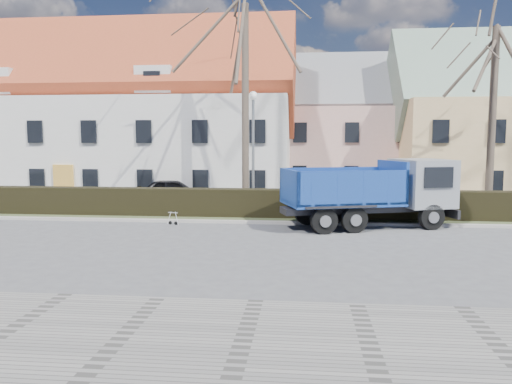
# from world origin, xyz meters

# --- Properties ---
(ground) EXTENTS (120.00, 120.00, 0.00)m
(ground) POSITION_xyz_m (0.00, 0.00, 0.00)
(ground) COLOR #4A4B4D
(sidewalk_near) EXTENTS (80.00, 5.00, 0.08)m
(sidewalk_near) POSITION_xyz_m (0.00, -8.50, 0.04)
(sidewalk_near) COLOR slate
(sidewalk_near) RESTS_ON ground
(curb_far) EXTENTS (80.00, 0.30, 0.12)m
(curb_far) POSITION_xyz_m (0.00, 4.60, 0.06)
(curb_far) COLOR #9E9991
(curb_far) RESTS_ON ground
(grass_strip) EXTENTS (80.00, 3.00, 0.10)m
(grass_strip) POSITION_xyz_m (0.00, 6.20, 0.05)
(grass_strip) COLOR #3A4527
(grass_strip) RESTS_ON ground
(hedge) EXTENTS (60.00, 0.90, 1.30)m
(hedge) POSITION_xyz_m (0.00, 6.00, 0.65)
(hedge) COLOR black
(hedge) RESTS_ON ground
(building_white) EXTENTS (26.80, 10.80, 9.50)m
(building_white) POSITION_xyz_m (-13.00, 16.00, 4.75)
(building_white) COLOR silver
(building_white) RESTS_ON ground
(building_pink) EXTENTS (10.80, 8.80, 8.00)m
(building_pink) POSITION_xyz_m (4.00, 20.00, 4.00)
(building_pink) COLOR tan
(building_pink) RESTS_ON ground
(tree_1) EXTENTS (9.20, 9.20, 12.65)m
(tree_1) POSITION_xyz_m (-2.00, 8.50, 6.33)
(tree_1) COLOR #4B3F34
(tree_1) RESTS_ON ground
(tree_2) EXTENTS (8.00, 8.00, 11.00)m
(tree_2) POSITION_xyz_m (10.00, 8.50, 5.50)
(tree_2) COLOR #4B3F34
(tree_2) RESTS_ON ground
(dump_truck) EXTENTS (7.78, 4.79, 2.92)m
(dump_truck) POSITION_xyz_m (3.45, 4.14, 1.46)
(dump_truck) COLOR navy
(dump_truck) RESTS_ON ground
(streetlight) EXTENTS (0.47, 0.47, 5.99)m
(streetlight) POSITION_xyz_m (-1.44, 7.00, 3.00)
(streetlight) COLOR gray
(streetlight) RESTS_ON ground
(cart_frame) EXTENTS (0.76, 0.57, 0.61)m
(cart_frame) POSITION_xyz_m (-4.77, 3.99, 0.31)
(cart_frame) COLOR silver
(cart_frame) RESTS_ON ground
(parked_car_a) EXTENTS (4.49, 2.57, 1.44)m
(parked_car_a) POSITION_xyz_m (-6.40, 10.85, 0.72)
(parked_car_a) COLOR black
(parked_car_a) RESTS_ON ground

